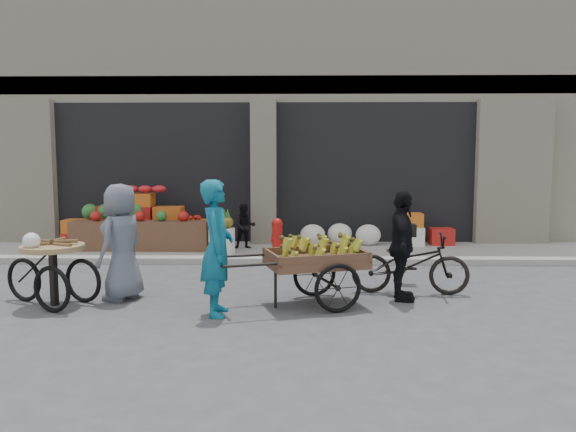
{
  "coord_description": "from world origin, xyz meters",
  "views": [
    {
      "loc": [
        0.77,
        -7.35,
        2.02
      ],
      "look_at": [
        0.6,
        1.37,
        1.1
      ],
      "focal_mm": 35.0,
      "sensor_mm": 36.0,
      "label": 1
    }
  ],
  "objects_px": {
    "tricycle_cart": "(53,265)",
    "vendor_grey": "(121,242)",
    "orange_bucket": "(303,247)",
    "pineapple_bin": "(222,241)",
    "vendor_woman": "(217,248)",
    "bicycle": "(410,264)",
    "seated_person": "(245,226)",
    "banana_cart": "(313,257)",
    "fire_hydrant": "(277,235)",
    "cyclist": "(402,246)"
  },
  "relations": [
    {
      "from": "vendor_woman",
      "to": "cyclist",
      "type": "xyz_separation_m",
      "value": [
        2.49,
        0.77,
        -0.09
      ]
    },
    {
      "from": "orange_bucket",
      "to": "banana_cart",
      "type": "xyz_separation_m",
      "value": [
        0.11,
        -3.33,
        0.4
      ]
    },
    {
      "from": "tricycle_cart",
      "to": "vendor_grey",
      "type": "xyz_separation_m",
      "value": [
        0.83,
        0.35,
        0.26
      ]
    },
    {
      "from": "orange_bucket",
      "to": "cyclist",
      "type": "bearing_deg",
      "value": -65.8
    },
    {
      "from": "banana_cart",
      "to": "seated_person",
      "type": "bearing_deg",
      "value": 90.39
    },
    {
      "from": "vendor_grey",
      "to": "cyclist",
      "type": "distance_m",
      "value": 3.95
    },
    {
      "from": "seated_person",
      "to": "banana_cart",
      "type": "bearing_deg",
      "value": -82.0
    },
    {
      "from": "seated_person",
      "to": "tricycle_cart",
      "type": "relative_size",
      "value": 0.64
    },
    {
      "from": "seated_person",
      "to": "bicycle",
      "type": "bearing_deg",
      "value": -60.38
    },
    {
      "from": "fire_hydrant",
      "to": "seated_person",
      "type": "bearing_deg",
      "value": 137.12
    },
    {
      "from": "banana_cart",
      "to": "bicycle",
      "type": "height_order",
      "value": "banana_cart"
    },
    {
      "from": "orange_bucket",
      "to": "vendor_grey",
      "type": "bearing_deg",
      "value": -130.18
    },
    {
      "from": "vendor_woman",
      "to": "tricycle_cart",
      "type": "bearing_deg",
      "value": 77.18
    },
    {
      "from": "banana_cart",
      "to": "vendor_woman",
      "type": "height_order",
      "value": "vendor_woman"
    },
    {
      "from": "fire_hydrant",
      "to": "tricycle_cart",
      "type": "xyz_separation_m",
      "value": [
        -2.92,
        -3.46,
        0.06
      ]
    },
    {
      "from": "pineapple_bin",
      "to": "orange_bucket",
      "type": "distance_m",
      "value": 1.61
    },
    {
      "from": "seated_person",
      "to": "pineapple_bin",
      "type": "bearing_deg",
      "value": -133.69
    },
    {
      "from": "pineapple_bin",
      "to": "cyclist",
      "type": "height_order",
      "value": "cyclist"
    },
    {
      "from": "seated_person",
      "to": "vendor_woman",
      "type": "distance_m",
      "value": 4.53
    },
    {
      "from": "orange_bucket",
      "to": "banana_cart",
      "type": "relative_size",
      "value": 0.14
    },
    {
      "from": "pineapple_bin",
      "to": "vendor_woman",
      "type": "relative_size",
      "value": 0.3
    },
    {
      "from": "tricycle_cart",
      "to": "cyclist",
      "type": "xyz_separation_m",
      "value": [
        4.79,
        0.37,
        0.21
      ]
    },
    {
      "from": "tricycle_cart",
      "to": "bicycle",
      "type": "relative_size",
      "value": 0.84
    },
    {
      "from": "pineapple_bin",
      "to": "tricycle_cart",
      "type": "height_order",
      "value": "tricycle_cart"
    },
    {
      "from": "pineapple_bin",
      "to": "banana_cart",
      "type": "relative_size",
      "value": 0.22
    },
    {
      "from": "pineapple_bin",
      "to": "cyclist",
      "type": "xyz_separation_m",
      "value": [
        2.97,
        -3.14,
        0.41
      ]
    },
    {
      "from": "pineapple_bin",
      "to": "cyclist",
      "type": "relative_size",
      "value": 0.33
    },
    {
      "from": "orange_bucket",
      "to": "tricycle_cart",
      "type": "distance_m",
      "value": 4.84
    },
    {
      "from": "vendor_grey",
      "to": "pineapple_bin",
      "type": "bearing_deg",
      "value": -176.43
    },
    {
      "from": "tricycle_cart",
      "to": "vendor_grey",
      "type": "bearing_deg",
      "value": 44.82
    },
    {
      "from": "pineapple_bin",
      "to": "tricycle_cart",
      "type": "bearing_deg",
      "value": -117.37
    },
    {
      "from": "pineapple_bin",
      "to": "bicycle",
      "type": "distance_m",
      "value": 4.19
    },
    {
      "from": "tricycle_cart",
      "to": "cyclist",
      "type": "height_order",
      "value": "cyclist"
    },
    {
      "from": "vendor_woman",
      "to": "tricycle_cart",
      "type": "distance_m",
      "value": 2.36
    },
    {
      "from": "orange_bucket",
      "to": "banana_cart",
      "type": "height_order",
      "value": "banana_cart"
    },
    {
      "from": "seated_person",
      "to": "orange_bucket",
      "type": "bearing_deg",
      "value": -40.26
    },
    {
      "from": "pineapple_bin",
      "to": "tricycle_cart",
      "type": "xyz_separation_m",
      "value": [
        -1.82,
        -3.51,
        0.2
      ]
    },
    {
      "from": "tricycle_cart",
      "to": "bicycle",
      "type": "distance_m",
      "value": 5.05
    },
    {
      "from": "fire_hydrant",
      "to": "orange_bucket",
      "type": "height_order",
      "value": "fire_hydrant"
    },
    {
      "from": "fire_hydrant",
      "to": "banana_cart",
      "type": "xyz_separation_m",
      "value": [
        0.61,
        -3.38,
        0.17
      ]
    },
    {
      "from": "cyclist",
      "to": "bicycle",
      "type": "bearing_deg",
      "value": -20.3
    },
    {
      "from": "banana_cart",
      "to": "bicycle",
      "type": "distance_m",
      "value": 1.63
    },
    {
      "from": "pineapple_bin",
      "to": "seated_person",
      "type": "bearing_deg",
      "value": 56.31
    },
    {
      "from": "pineapple_bin",
      "to": "bicycle",
      "type": "relative_size",
      "value": 0.3
    },
    {
      "from": "seated_person",
      "to": "tricycle_cart",
      "type": "xyz_separation_m",
      "value": [
        -2.22,
        -4.11,
        -0.02
      ]
    },
    {
      "from": "orange_bucket",
      "to": "banana_cart",
      "type": "distance_m",
      "value": 3.36
    },
    {
      "from": "vendor_grey",
      "to": "vendor_woman",
      "type": "bearing_deg",
      "value": 83.52
    },
    {
      "from": "banana_cart",
      "to": "fire_hydrant",
      "type": "bearing_deg",
      "value": 82.61
    },
    {
      "from": "seated_person",
      "to": "vendor_grey",
      "type": "bearing_deg",
      "value": -120.21
    },
    {
      "from": "pineapple_bin",
      "to": "vendor_woman",
      "type": "xyz_separation_m",
      "value": [
        0.48,
        -3.92,
        0.5
      ]
    }
  ]
}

